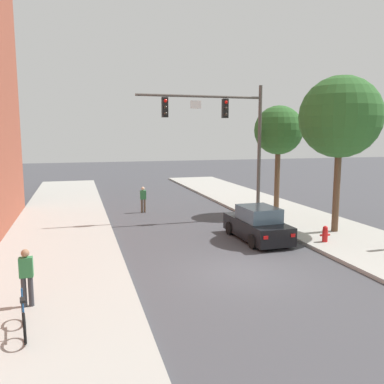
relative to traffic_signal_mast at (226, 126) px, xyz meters
The scene contains 10 objects.
ground_plane 10.44m from the traffic_signal_mast, 106.43° to the right, with size 120.00×120.00×0.00m, color #424247.
sidewalk_left 13.54m from the traffic_signal_mast, 136.44° to the right, with size 5.00×60.00×0.15m, color #A8A59E.
traffic_signal_mast is the anchor object (origin of this frame).
car_lead_black 6.56m from the traffic_signal_mast, 91.92° to the right, with size 1.90×4.27×1.60m.
pedestrian_sidewalk_left_walker 14.40m from the traffic_signal_mast, 134.17° to the right, with size 0.36×0.22×1.64m.
pedestrian_crossing_road 7.03m from the traffic_signal_mast, 140.66° to the left, with size 0.36×0.22×1.64m.
bicycle_leaning 15.66m from the traffic_signal_mast, 129.58° to the right, with size 0.32×1.76×0.98m.
fire_hydrant 8.26m from the traffic_signal_mast, 68.95° to the right, with size 0.48×0.24×0.72m.
street_tree_nearest 6.16m from the traffic_signal_mast, 49.12° to the right, with size 3.89×3.89×7.52m.
street_tree_second 3.78m from the traffic_signal_mast, 11.94° to the left, with size 2.95×2.95×6.47m.
Camera 1 is at (-5.58, -12.73, 4.91)m, focal length 37.50 mm.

